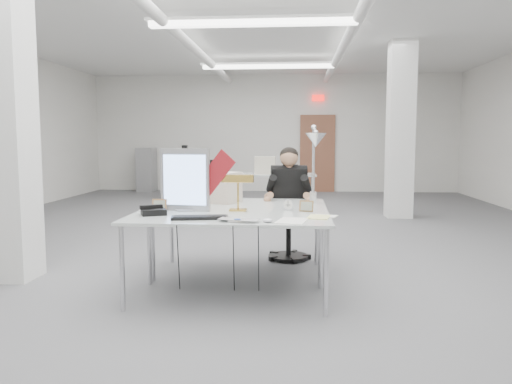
{
  "coord_description": "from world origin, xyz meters",
  "views": [
    {
      "loc": [
        0.58,
        -6.83,
        1.43
      ],
      "look_at": [
        0.21,
        -2.0,
        0.92
      ],
      "focal_mm": 35.0,
      "sensor_mm": 36.0,
      "label": 1
    }
  ],
  "objects_px": {
    "office_chair": "(289,216)",
    "laptop": "(237,221)",
    "desk_main": "(228,217)",
    "bankers_lamp": "(238,193)",
    "seated_person": "(289,185)",
    "architect_lamp": "(314,166)",
    "desk_phone": "(154,212)",
    "beige_monitor": "(221,187)",
    "monitor": "(185,180)"
  },
  "relations": [
    {
      "from": "office_chair",
      "to": "bankers_lamp",
      "type": "bearing_deg",
      "value": -118.6
    },
    {
      "from": "desk_main",
      "to": "seated_person",
      "type": "relative_size",
      "value": 1.79
    },
    {
      "from": "monitor",
      "to": "bankers_lamp",
      "type": "bearing_deg",
      "value": 10.65
    },
    {
      "from": "beige_monitor",
      "to": "architect_lamp",
      "type": "distance_m",
      "value": 1.04
    },
    {
      "from": "monitor",
      "to": "architect_lamp",
      "type": "xyz_separation_m",
      "value": [
        1.23,
        0.42,
        0.11
      ]
    },
    {
      "from": "office_chair",
      "to": "laptop",
      "type": "bearing_deg",
      "value": -109.4
    },
    {
      "from": "architect_lamp",
      "to": "office_chair",
      "type": "bearing_deg",
      "value": 125.59
    },
    {
      "from": "monitor",
      "to": "laptop",
      "type": "relative_size",
      "value": 1.77
    },
    {
      "from": "beige_monitor",
      "to": "seated_person",
      "type": "bearing_deg",
      "value": 58.44
    },
    {
      "from": "laptop",
      "to": "desk_phone",
      "type": "relative_size",
      "value": 1.58
    },
    {
      "from": "monitor",
      "to": "beige_monitor",
      "type": "relative_size",
      "value": 1.72
    },
    {
      "from": "bankers_lamp",
      "to": "architect_lamp",
      "type": "height_order",
      "value": "architect_lamp"
    },
    {
      "from": "monitor",
      "to": "office_chair",
      "type": "bearing_deg",
      "value": 59.34
    },
    {
      "from": "architect_lamp",
      "to": "desk_main",
      "type": "bearing_deg",
      "value": -119.37
    },
    {
      "from": "desk_main",
      "to": "desk_phone",
      "type": "xyz_separation_m",
      "value": [
        -0.68,
        0.02,
        0.04
      ]
    },
    {
      "from": "seated_person",
      "to": "laptop",
      "type": "distance_m",
      "value": 1.89
    },
    {
      "from": "laptop",
      "to": "bankers_lamp",
      "type": "relative_size",
      "value": 0.98
    },
    {
      "from": "desk_main",
      "to": "bankers_lamp",
      "type": "distance_m",
      "value": 0.38
    },
    {
      "from": "office_chair",
      "to": "beige_monitor",
      "type": "height_order",
      "value": "beige_monitor"
    },
    {
      "from": "bankers_lamp",
      "to": "seated_person",
      "type": "bearing_deg",
      "value": 67.6
    },
    {
      "from": "office_chair",
      "to": "laptop",
      "type": "distance_m",
      "value": 1.95
    },
    {
      "from": "desk_phone",
      "to": "architect_lamp",
      "type": "height_order",
      "value": "architect_lamp"
    },
    {
      "from": "desk_phone",
      "to": "monitor",
      "type": "bearing_deg",
      "value": 26.76
    },
    {
      "from": "beige_monitor",
      "to": "architect_lamp",
      "type": "relative_size",
      "value": 0.42
    },
    {
      "from": "office_chair",
      "to": "monitor",
      "type": "relative_size",
      "value": 1.79
    },
    {
      "from": "monitor",
      "to": "architect_lamp",
      "type": "distance_m",
      "value": 1.3
    },
    {
      "from": "office_chair",
      "to": "laptop",
      "type": "xyz_separation_m",
      "value": [
        -0.4,
        -1.9,
        0.24
      ]
    },
    {
      "from": "office_chair",
      "to": "architect_lamp",
      "type": "relative_size",
      "value": 1.3
    },
    {
      "from": "seated_person",
      "to": "laptop",
      "type": "relative_size",
      "value": 3.01
    },
    {
      "from": "seated_person",
      "to": "architect_lamp",
      "type": "height_order",
      "value": "architect_lamp"
    },
    {
      "from": "desk_main",
      "to": "bankers_lamp",
      "type": "relative_size",
      "value": 5.25
    },
    {
      "from": "desk_main",
      "to": "office_chair",
      "type": "bearing_deg",
      "value": 71.59
    },
    {
      "from": "office_chair",
      "to": "laptop",
      "type": "height_order",
      "value": "office_chair"
    },
    {
      "from": "seated_person",
      "to": "monitor",
      "type": "bearing_deg",
      "value": -136.52
    },
    {
      "from": "desk_main",
      "to": "seated_person",
      "type": "distance_m",
      "value": 1.59
    },
    {
      "from": "desk_main",
      "to": "bankers_lamp",
      "type": "xyz_separation_m",
      "value": [
        0.05,
        0.33,
        0.18
      ]
    },
    {
      "from": "seated_person",
      "to": "architect_lamp",
      "type": "distance_m",
      "value": 0.87
    },
    {
      "from": "seated_person",
      "to": "beige_monitor",
      "type": "relative_size",
      "value": 2.93
    },
    {
      "from": "architect_lamp",
      "to": "monitor",
      "type": "bearing_deg",
      "value": -143.27
    },
    {
      "from": "monitor",
      "to": "laptop",
      "type": "bearing_deg",
      "value": -41.67
    },
    {
      "from": "desk_main",
      "to": "beige_monitor",
      "type": "distance_m",
      "value": 0.99
    },
    {
      "from": "seated_person",
      "to": "beige_monitor",
      "type": "distance_m",
      "value": 0.9
    },
    {
      "from": "desk_phone",
      "to": "desk_main",
      "type": "bearing_deg",
      "value": -25.31
    },
    {
      "from": "office_chair",
      "to": "desk_phone",
      "type": "xyz_separation_m",
      "value": [
        -1.2,
        -1.53,
        0.25
      ]
    },
    {
      "from": "desk_main",
      "to": "beige_monitor",
      "type": "height_order",
      "value": "beige_monitor"
    },
    {
      "from": "desk_main",
      "to": "desk_phone",
      "type": "relative_size",
      "value": 8.48
    },
    {
      "from": "office_chair",
      "to": "bankers_lamp",
      "type": "xyz_separation_m",
      "value": [
        -0.47,
        -1.22,
        0.4
      ]
    },
    {
      "from": "office_chair",
      "to": "laptop",
      "type": "relative_size",
      "value": 3.16
    },
    {
      "from": "desk_main",
      "to": "monitor",
      "type": "distance_m",
      "value": 0.62
    },
    {
      "from": "beige_monitor",
      "to": "architect_lamp",
      "type": "height_order",
      "value": "architect_lamp"
    }
  ]
}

